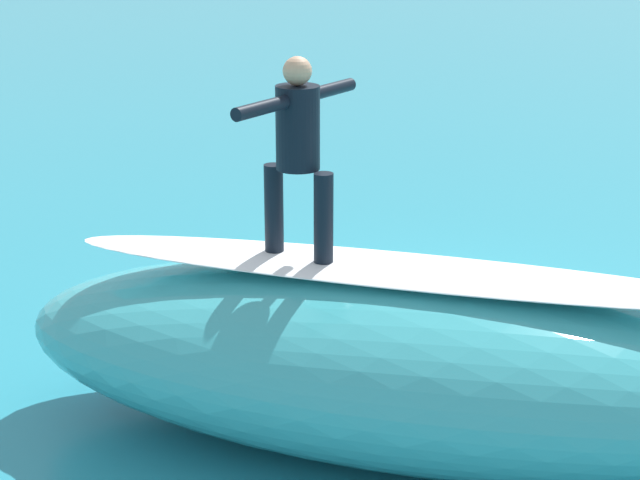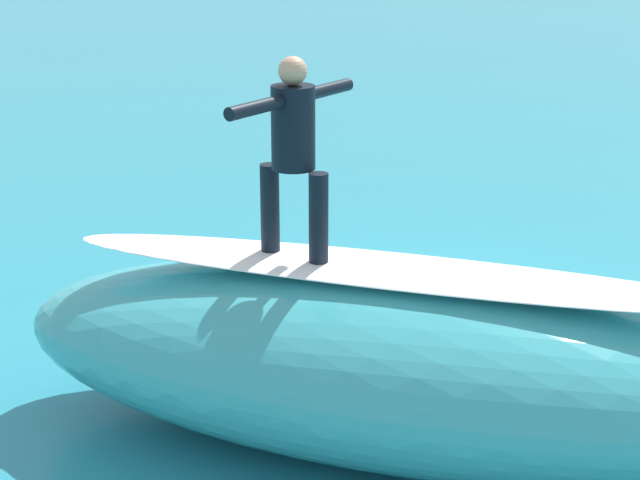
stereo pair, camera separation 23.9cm
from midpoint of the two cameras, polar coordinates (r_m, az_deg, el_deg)
ground_plane at (r=11.90m, az=6.20°, el=-4.26°), size 120.00×120.00×0.00m
wave_crest at (r=8.90m, az=5.03°, el=-6.78°), size 7.40×4.53×1.59m
wave_foam_lip at (r=8.58m, az=5.19°, el=-1.74°), size 5.91×2.64×0.08m
surfboard_riding at (r=8.81m, az=-0.66°, el=-1.13°), size 1.81×1.48×0.08m
surfer_riding at (r=8.52m, az=-0.68°, el=5.41°), size 1.03×1.38×1.70m
surfboard_paddling at (r=12.30m, az=1.59°, el=-3.22°), size 1.25×2.12×0.07m
surfer_paddling at (r=12.14m, az=1.40°, el=-2.73°), size 0.78×1.52×0.28m
foam_patch_near at (r=12.07m, az=0.23°, el=-3.40°), size 0.58×0.47×0.17m
foam_patch_mid at (r=10.96m, az=17.34°, el=-6.63°), size 0.74×0.54×0.17m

